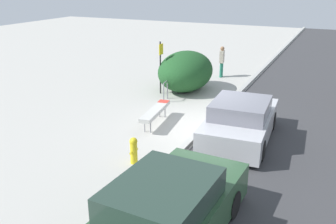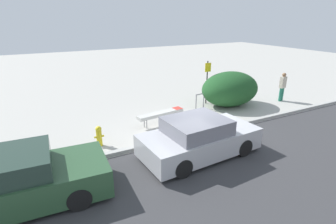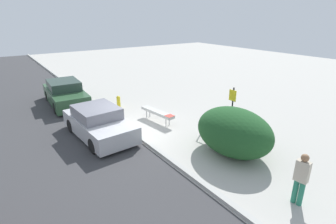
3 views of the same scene
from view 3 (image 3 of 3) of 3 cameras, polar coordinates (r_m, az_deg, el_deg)
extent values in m
plane|color=#ADAAA3|center=(12.14, -7.93, -4.44)|extent=(60.00, 60.00, 0.00)
cube|color=#38383A|center=(11.13, -32.58, -10.16)|extent=(60.00, 10.00, 0.01)
cube|color=#A8A8A3|center=(12.11, -7.95, -4.17)|extent=(60.00, 0.20, 0.13)
cylinder|color=gray|center=(13.69, -4.69, -0.42)|extent=(0.04, 0.04, 0.42)
cylinder|color=gray|center=(12.59, -0.45, -2.25)|extent=(0.04, 0.04, 0.42)
cylinder|color=gray|center=(13.81, -4.00, -0.21)|extent=(0.04, 0.04, 0.42)
cylinder|color=gray|center=(12.72, 0.26, -2.01)|extent=(0.04, 0.04, 0.42)
cube|color=#B2B2AD|center=(13.09, -2.32, -0.05)|extent=(2.21, 0.65, 0.14)
cube|color=red|center=(12.42, 0.36, -0.82)|extent=(0.40, 0.42, 0.01)
cylinder|color=gray|center=(11.84, 7.26, -2.96)|extent=(0.05, 0.05, 0.80)
cylinder|color=gray|center=(11.55, 9.13, -3.68)|extent=(0.05, 0.05, 0.80)
cylinder|color=gray|center=(11.54, 8.28, -1.50)|extent=(0.55, 0.12, 0.05)
cylinder|color=black|center=(11.31, 13.67, -0.43)|extent=(0.06, 0.06, 2.30)
cube|color=yellow|center=(11.02, 13.89, 3.51)|extent=(0.36, 0.02, 0.46)
cylinder|color=gold|center=(15.20, -10.68, 1.79)|extent=(0.20, 0.20, 0.60)
sphere|color=gold|center=(15.09, -10.77, 3.06)|extent=(0.22, 0.22, 0.22)
cylinder|color=gold|center=(15.30, -10.92, 2.14)|extent=(0.08, 0.07, 0.07)
cylinder|color=gold|center=(15.06, -10.47, 1.86)|extent=(0.08, 0.07, 0.07)
ellipsoid|color=#1E4C23|center=(10.28, 14.14, -4.15)|extent=(3.17, 2.33, 1.79)
cylinder|color=#267259|center=(8.51, 26.95, -15.55)|extent=(0.15, 0.15, 0.75)
cylinder|color=#267259|center=(8.55, 25.93, -15.17)|extent=(0.15, 0.15, 0.75)
cube|color=#B7AD99|center=(8.17, 27.21, -11.40)|extent=(0.38, 0.24, 0.62)
sphere|color=#8C6647|center=(7.98, 27.69, -8.83)|extent=(0.21, 0.21, 0.21)
cylinder|color=black|center=(11.26, -8.10, -4.82)|extent=(0.61, 0.22, 0.60)
cylinder|color=black|center=(10.62, -16.00, -7.09)|extent=(0.61, 0.22, 0.60)
cylinder|color=black|center=(13.32, -13.56, -1.14)|extent=(0.61, 0.22, 0.60)
cylinder|color=black|center=(12.78, -20.38, -2.82)|extent=(0.61, 0.22, 0.60)
cube|color=#B7B7BC|center=(11.87, -14.72, -2.91)|extent=(4.12, 2.06, 0.71)
cube|color=slate|center=(11.80, -15.30, -0.04)|extent=(2.02, 1.75, 0.50)
cylinder|color=black|center=(15.76, -17.26, 1.88)|extent=(0.61, 0.21, 0.60)
cylinder|color=black|center=(15.47, -23.30, 0.76)|extent=(0.61, 0.21, 0.60)
cylinder|color=black|center=(18.34, -19.58, 4.17)|extent=(0.61, 0.21, 0.60)
cylinder|color=black|center=(18.09, -24.79, 3.23)|extent=(0.61, 0.21, 0.60)
cube|color=#2D5133|center=(16.83, -21.37, 3.29)|extent=(4.53, 2.06, 0.76)
cube|color=#253930|center=(16.84, -21.77, 5.47)|extent=(2.21, 1.76, 0.53)
camera|label=1|loc=(21.29, -33.78, 16.58)|focal=40.00mm
camera|label=2|loc=(15.30, -47.38, 11.78)|focal=28.00mm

